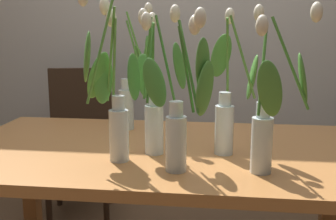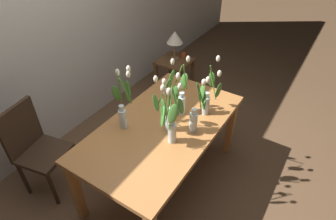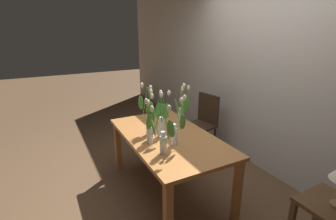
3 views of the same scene
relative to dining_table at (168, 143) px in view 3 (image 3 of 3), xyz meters
name	(u,v)px [view 3 (image 3 of 3)]	position (x,y,z in m)	size (l,w,h in m)	color
ground_plane	(168,190)	(0.00, 0.00, -0.65)	(18.00, 18.00, 0.00)	brown
room_wall_rear	(266,72)	(0.00, 1.45, 0.70)	(9.00, 0.10, 2.70)	beige
dining_table	(168,143)	(0.00, 0.00, 0.00)	(1.60, 0.90, 0.74)	#B7753D
tulip_vase_0	(161,118)	(-0.02, -0.08, 0.31)	(0.23, 0.25, 0.53)	silver
tulip_vase_1	(182,110)	(-0.17, 0.28, 0.30)	(0.16, 0.18, 0.56)	silver
tulip_vase_2	(148,116)	(-0.16, -0.18, 0.30)	(0.17, 0.19, 0.58)	silver
tulip_vase_3	(177,129)	(0.25, -0.03, 0.27)	(0.20, 0.16, 0.54)	silver
tulip_vase_4	(150,128)	(0.11, -0.27, 0.27)	(0.17, 0.11, 0.52)	silver
tulip_vase_5	(163,138)	(0.37, -0.26, 0.27)	(0.20, 0.20, 0.53)	silver
dining_chair	(203,120)	(-0.67, 0.97, -0.12)	(0.47, 0.47, 0.93)	#382619
side_table	(330,216)	(1.42, 0.74, -0.22)	(0.44, 0.44, 0.55)	brown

